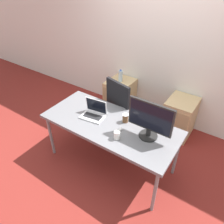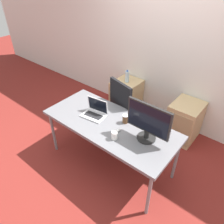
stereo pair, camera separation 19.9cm
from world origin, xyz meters
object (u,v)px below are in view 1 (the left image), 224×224
object	(u,v)px
water_bottle	(121,76)
laptop_center	(94,113)
coffee_cup_white	(117,135)
cabinet_left	(120,96)
monitor	(150,120)
coffee_cup_brown	(125,118)
mouse	(120,130)
cabinet_right	(179,117)
office_chair	(126,116)

from	to	relation	value
water_bottle	laptop_center	world-z (taller)	laptop_center
coffee_cup_white	cabinet_left	bearing A→B (deg)	120.95
monitor	coffee_cup_brown	bearing A→B (deg)	166.78
mouse	coffee_cup_white	xyz separation A→B (m)	(0.04, -0.14, 0.03)
water_bottle	laptop_center	size ratio (longest dim) A/B	0.66
coffee_cup_brown	water_bottle	bearing A→B (deg)	125.10
cabinet_left	cabinet_right	xyz separation A→B (m)	(1.15, 0.00, 0.00)
mouse	coffee_cup_brown	bearing A→B (deg)	102.52
office_chair	cabinet_left	bearing A→B (deg)	130.06
cabinet_left	monitor	distance (m)	1.71
laptop_center	monitor	bearing A→B (deg)	3.02
coffee_cup_white	coffee_cup_brown	bearing A→B (deg)	104.49
monitor	coffee_cup_white	size ratio (longest dim) A/B	5.40
office_chair	monitor	world-z (taller)	monitor
office_chair	coffee_cup_white	size ratio (longest dim) A/B	10.81
laptop_center	monitor	world-z (taller)	monitor
coffee_cup_brown	laptop_center	bearing A→B (deg)	-162.62
office_chair	cabinet_right	bearing A→B (deg)	39.17
cabinet_right	monitor	world-z (taller)	monitor
cabinet_left	coffee_cup_brown	size ratio (longest dim) A/B	5.62
office_chair	monitor	distance (m)	1.04
office_chair	coffee_cup_white	world-z (taller)	office_chair
water_bottle	monitor	bearing A→B (deg)	-45.78
laptop_center	cabinet_right	bearing A→B (deg)	55.12
cabinet_left	coffee_cup_white	bearing A→B (deg)	-59.05
laptop_center	coffee_cup_brown	size ratio (longest dim) A/B	2.91
water_bottle	coffee_cup_brown	xyz separation A→B (m)	(0.74, -1.05, 0.05)
cabinet_left	laptop_center	world-z (taller)	laptop_center
cabinet_right	laptop_center	size ratio (longest dim) A/B	1.93
mouse	cabinet_left	bearing A→B (deg)	122.28
mouse	coffee_cup_white	bearing A→B (deg)	-72.85
mouse	coffee_cup_white	size ratio (longest dim) A/B	0.60
office_chair	cabinet_left	world-z (taller)	office_chair
laptop_center	coffee_cup_brown	xyz separation A→B (m)	(0.41, 0.13, 0.01)
cabinet_right	water_bottle	world-z (taller)	water_bottle
cabinet_left	mouse	xyz separation A→B (m)	(0.78, -1.23, 0.43)
coffee_cup_white	office_chair	bearing A→B (deg)	113.49
water_bottle	coffee_cup_brown	world-z (taller)	water_bottle
coffee_cup_brown	mouse	bearing A→B (deg)	-77.48
office_chair	water_bottle	world-z (taller)	office_chair
cabinet_left	coffee_cup_brown	bearing A→B (deg)	-54.84
mouse	monitor	bearing A→B (deg)	16.91
coffee_cup_brown	cabinet_left	bearing A→B (deg)	125.16
cabinet_right	laptop_center	xyz separation A→B (m)	(-0.82, -1.18, 0.46)
cabinet_left	mouse	world-z (taller)	mouse
water_bottle	coffee_cup_white	distance (m)	1.60
laptop_center	monitor	xyz separation A→B (m)	(0.77, 0.04, 0.20)
mouse	cabinet_right	bearing A→B (deg)	73.25
cabinet_right	monitor	xyz separation A→B (m)	(-0.04, -1.13, 0.65)
cabinet_right	office_chair	bearing A→B (deg)	-140.83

